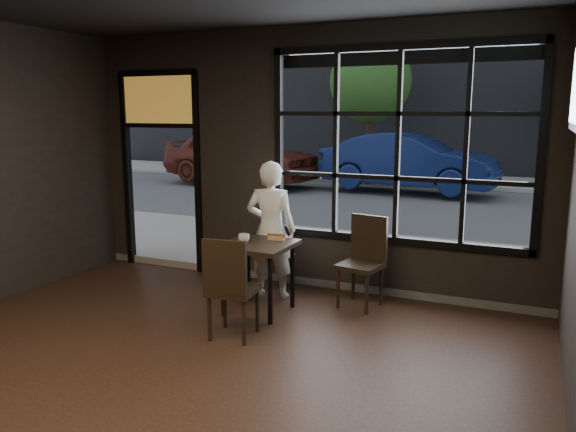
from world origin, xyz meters
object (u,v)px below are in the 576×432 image
at_px(cafe_table, 259,277).
at_px(navy_car, 409,162).
at_px(chair_near, 233,287).
at_px(man, 271,230).

xyz_separation_m(cafe_table, navy_car, (-0.42, 9.69, 0.47)).
distance_m(chair_near, man, 1.31).
height_order(man, navy_car, man).
xyz_separation_m(chair_near, man, (-0.20, 1.26, 0.30)).
xyz_separation_m(man, navy_car, (-0.31, 9.15, 0.04)).
height_order(chair_near, man, man).
bearing_deg(chair_near, man, -87.33).
relative_size(man, navy_car, 0.35).
bearing_deg(chair_near, navy_car, -93.36).
distance_m(cafe_table, man, 0.69).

